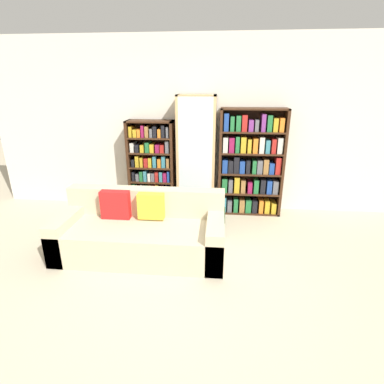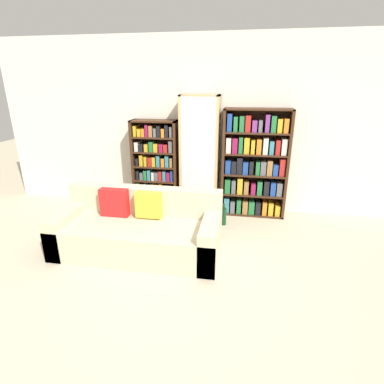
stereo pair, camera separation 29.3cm
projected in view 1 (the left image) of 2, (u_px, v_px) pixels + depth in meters
ground_plane at (177, 287)px, 3.11m from camera, size 16.00×16.00×0.00m
wall_back at (196, 126)px, 4.77m from camera, size 6.71×0.06×2.70m
couch at (142, 232)px, 3.69m from camera, size 2.01×0.87×0.75m
bookshelf_left at (152, 168)px, 4.85m from camera, size 0.74×0.32×1.46m
display_cabinet at (196, 156)px, 4.70m from camera, size 0.59×0.36×1.84m
bookshelf_right at (250, 164)px, 4.68m from camera, size 1.00×0.32×1.66m
wine_bottle at (222, 215)px, 4.48m from camera, size 0.08×0.08×0.33m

